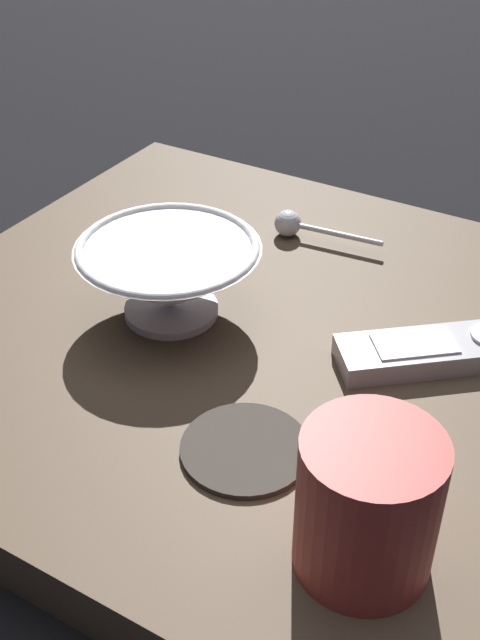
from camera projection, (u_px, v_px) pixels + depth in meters
ground_plane at (234, 362)px, 0.77m from camera, size 6.00×6.00×0.00m
table at (234, 341)px, 0.76m from camera, size 0.61×0.61×0.05m
cereal_bowl at (169, 276)px, 0.73m from camera, size 0.17×0.17×0.08m
coffee_mug at (367, 505)px, 0.50m from camera, size 0.09×0.09×0.10m
teaspoon at (294, 224)px, 0.87m from camera, size 0.12×0.03×0.03m
tv_remote_near at (438, 351)px, 0.69m from camera, size 0.17×0.15×0.02m
drink_coaster at (245, 449)px, 0.61m from camera, size 0.10×0.10×0.01m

